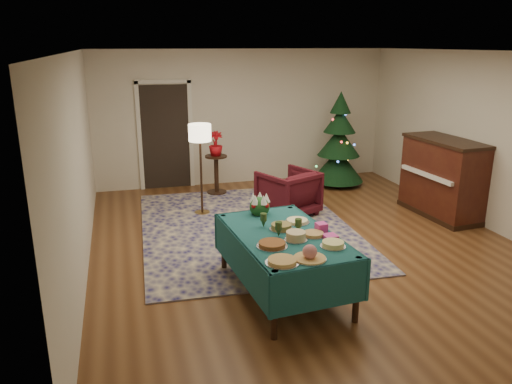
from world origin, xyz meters
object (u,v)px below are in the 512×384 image
object	(u,v)px
gift_box	(321,227)
piano	(443,179)
potted_plant	(216,149)
buffet_table	(283,246)
christmas_tree	(339,144)
side_table	(216,175)
floor_lamp	(200,138)
armchair	(288,191)

from	to	relation	value
gift_box	piano	xyz separation A→B (m)	(2.99, 1.93, -0.14)
gift_box	potted_plant	size ratio (longest dim) A/B	0.25
buffet_table	christmas_tree	xyz separation A→B (m)	(2.56, 4.11, 0.27)
christmas_tree	side_table	bearing A→B (deg)	178.88
floor_lamp	christmas_tree	distance (m)	3.20
christmas_tree	floor_lamp	bearing A→B (deg)	-160.60
gift_box	piano	size ratio (longest dim) A/B	0.08
armchair	christmas_tree	world-z (taller)	christmas_tree
armchair	piano	xyz separation A→B (m)	(2.48, -0.69, 0.21)
potted_plant	piano	world-z (taller)	piano
armchair	piano	distance (m)	2.58
side_table	potted_plant	bearing A→B (deg)	-75.96
buffet_table	gift_box	size ratio (longest dim) A/B	16.78
floor_lamp	side_table	distance (m)	1.52
side_table	piano	bearing A→B (deg)	-33.56
floor_lamp	potted_plant	distance (m)	1.27
armchair	piano	size ratio (longest dim) A/B	0.55
christmas_tree	gift_box	bearing A→B (deg)	-117.04
floor_lamp	piano	xyz separation A→B (m)	(3.87, -1.15, -0.67)
piano	buffet_table	bearing A→B (deg)	-151.03
buffet_table	gift_box	bearing A→B (deg)	-3.85
gift_box	floor_lamp	distance (m)	3.25
potted_plant	piano	size ratio (longest dim) A/B	0.30
side_table	piano	distance (m)	4.08
buffet_table	gift_box	world-z (taller)	gift_box
christmas_tree	piano	distance (m)	2.38
gift_box	christmas_tree	xyz separation A→B (m)	(2.11, 4.14, 0.07)
armchair	floor_lamp	size ratio (longest dim) A/B	0.56
armchair	floor_lamp	world-z (taller)	floor_lamp
armchair	potted_plant	size ratio (longest dim) A/B	1.84
buffet_table	armchair	world-z (taller)	armchair
gift_box	side_table	size ratio (longest dim) A/B	0.16
buffet_table	floor_lamp	world-z (taller)	floor_lamp
buffet_table	side_table	xyz separation A→B (m)	(0.04, 4.16, -0.22)
gift_box	armchair	xyz separation A→B (m)	(0.52, 2.63, -0.35)
gift_box	floor_lamp	size ratio (longest dim) A/B	0.08
armchair	floor_lamp	xyz separation A→B (m)	(-1.39, 0.46, 0.88)
gift_box	christmas_tree	world-z (taller)	christmas_tree
buffet_table	potted_plant	size ratio (longest dim) A/B	4.24
potted_plant	piano	xyz separation A→B (m)	(3.40, -2.25, -0.24)
gift_box	armchair	size ratio (longest dim) A/B	0.14
christmas_tree	potted_plant	bearing A→B (deg)	178.88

